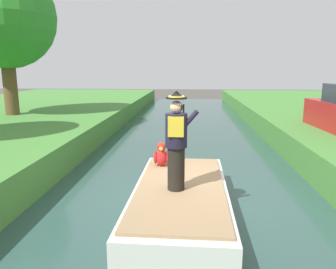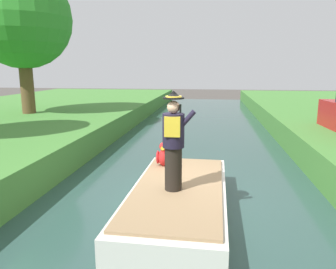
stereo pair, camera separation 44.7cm
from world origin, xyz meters
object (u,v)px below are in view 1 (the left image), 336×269
(boat, at_px, (181,200))
(parrot_plush, at_px, (161,156))
(person_pirate, at_px, (176,141))
(tree_slender, at_px, (3,17))

(boat, bearing_deg, parrot_plush, 111.11)
(person_pirate, height_order, tree_slender, tree_slender)
(person_pirate, height_order, parrot_plush, person_pirate)
(boat, xyz_separation_m, parrot_plush, (-0.49, 1.26, 0.55))
(boat, height_order, tree_slender, tree_slender)
(person_pirate, xyz_separation_m, parrot_plush, (-0.40, 1.46, -0.68))
(boat, height_order, parrot_plush, parrot_plush)
(boat, distance_m, parrot_plush, 1.46)
(boat, relative_size, tree_slender, 0.68)
(boat, bearing_deg, tree_slender, 135.00)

